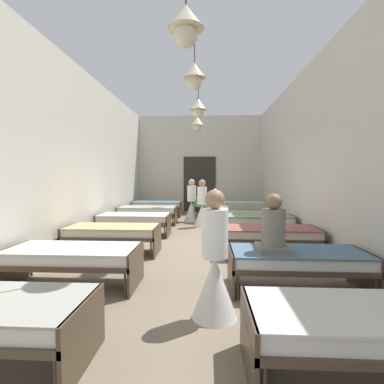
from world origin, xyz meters
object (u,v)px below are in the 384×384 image
bed_right_row_2 (270,234)px  nurse_mid_aisle (202,210)px  bed_right_row_3 (256,220)px  nurse_near_aisle (192,206)px  bed_right_row_1 (298,260)px  bed_left_row_3 (134,219)px  bed_left_row_5 (157,205)px  bed_right_row_5 (240,206)px  bed_right_row_4 (247,211)px  bed_left_row_1 (73,256)px  nurse_far_aisle (215,272)px  bed_left_row_2 (113,232)px  potted_plant (201,200)px  patient_seated_primary (273,230)px  bed_right_row_0 (366,325)px  bed_left_row_4 (148,211)px

bed_right_row_2 → nurse_mid_aisle: (-1.43, 3.13, 0.09)m
bed_right_row_3 → nurse_near_aisle: (-1.82, 2.36, 0.09)m
bed_right_row_2 → bed_right_row_3: size_ratio=1.00×
bed_right_row_1 → bed_left_row_3: bearing=132.7°
bed_left_row_5 → bed_right_row_5: same height
bed_right_row_4 → bed_left_row_1: bearing=-121.6°
bed_right_row_1 → bed_left_row_1: bearing=180.0°
nurse_far_aisle → bed_left_row_2: bearing=-164.1°
bed_left_row_2 → potted_plant: (1.74, 3.91, 0.34)m
bed_right_row_5 → patient_seated_primary: (-0.35, -7.03, 0.43)m
bed_left_row_3 → patient_seated_primary: patient_seated_primary is taller
bed_left_row_2 → bed_right_row_2: same height
bed_right_row_0 → bed_right_row_2: (0.00, 3.50, 0.00)m
potted_plant → bed_left_row_4: bearing=-166.7°
bed_right_row_4 → potted_plant: 1.58m
bed_left_row_1 → bed_right_row_1: same height
bed_right_row_1 → bed_left_row_4: bearing=121.6°
bed_right_row_1 → nurse_near_aisle: size_ratio=1.28×
nurse_far_aisle → bed_right_row_0: bearing=29.5°
bed_right_row_2 → bed_left_row_2: bearing=180.0°
bed_right_row_1 → bed_left_row_4: 6.16m
bed_left_row_1 → nurse_near_aisle: size_ratio=1.28×
bed_right_row_1 → bed_right_row_5: (0.00, 6.99, 0.00)m
bed_right_row_2 → bed_left_row_3: 3.67m
nurse_mid_aisle → potted_plant: bearing=3.6°
bed_left_row_5 → patient_seated_primary: size_ratio=2.37×
bed_right_row_1 → patient_seated_primary: bearing=-173.6°
bed_left_row_4 → nurse_far_aisle: 6.40m
bed_right_row_0 → bed_left_row_1: same height
bed_right_row_1 → bed_left_row_5: same height
bed_left_row_2 → nurse_near_aisle: size_ratio=1.28×
potted_plant → nurse_near_aisle: bearing=149.3°
bed_left_row_4 → bed_right_row_5: 3.67m
bed_left_row_3 → bed_left_row_4: 1.75m
bed_left_row_3 → nurse_mid_aisle: 2.27m
bed_right_row_0 → patient_seated_primary: bearing=101.6°
bed_right_row_5 → bed_left_row_3: bearing=-132.7°
bed_left_row_4 → bed_left_row_5: size_ratio=1.00×
bed_left_row_3 → bed_left_row_5: 3.50m
bed_right_row_3 → bed_left_row_2: bearing=-151.6°
bed_right_row_3 → nurse_mid_aisle: bearing=136.0°
bed_right_row_0 → nurse_far_aisle: bearing=142.0°
bed_right_row_3 → nurse_far_aisle: bearing=-105.3°
bed_right_row_1 → bed_left_row_2: size_ratio=1.00×
bed_left_row_4 → nurse_far_aisle: size_ratio=1.28×
bed_right_row_0 → bed_left_row_2: (-3.23, 3.50, 0.00)m
bed_left_row_1 → bed_right_row_3: 4.76m
bed_left_row_4 → bed_right_row_2: bearing=-47.3°
bed_left_row_2 → bed_left_row_3: 1.75m
bed_left_row_1 → bed_right_row_1: (3.23, 0.00, 0.00)m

